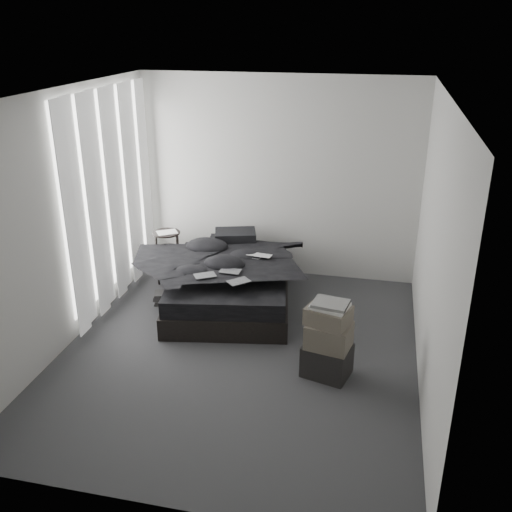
% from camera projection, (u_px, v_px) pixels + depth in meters
% --- Properties ---
extents(floor, '(3.60, 4.20, 0.01)m').
position_uv_depth(floor, '(239.00, 351.00, 5.93)').
color(floor, '#333336').
rests_on(floor, ground).
extents(ceiling, '(3.60, 4.20, 0.01)m').
position_uv_depth(ceiling, '(236.00, 94.00, 4.92)').
color(ceiling, white).
rests_on(ceiling, ground).
extents(wall_back, '(3.60, 0.01, 2.60)m').
position_uv_depth(wall_back, '(278.00, 178.00, 7.32)').
color(wall_back, beige).
rests_on(wall_back, ground).
extents(wall_front, '(3.60, 0.01, 2.60)m').
position_uv_depth(wall_front, '(153.00, 350.00, 3.54)').
color(wall_front, beige).
rests_on(wall_front, ground).
extents(wall_left, '(0.01, 4.20, 2.60)m').
position_uv_depth(wall_left, '(66.00, 221.00, 5.79)').
color(wall_left, beige).
rests_on(wall_left, ground).
extents(wall_right, '(0.01, 4.20, 2.60)m').
position_uv_depth(wall_right, '(434.00, 250.00, 5.06)').
color(wall_right, beige).
rests_on(wall_right, ground).
extents(window_left, '(0.02, 2.00, 2.30)m').
position_uv_depth(window_left, '(108.00, 192.00, 6.58)').
color(window_left, white).
rests_on(window_left, wall_left).
extents(curtain_left, '(0.06, 2.12, 2.48)m').
position_uv_depth(curtain_left, '(112.00, 198.00, 6.59)').
color(curtain_left, white).
rests_on(curtain_left, wall_left).
extents(bed, '(1.68, 2.04, 0.25)m').
position_uv_depth(bed, '(230.00, 294.00, 6.87)').
color(bed, black).
rests_on(bed, floor).
extents(mattress, '(1.62, 1.98, 0.20)m').
position_uv_depth(mattress, '(230.00, 278.00, 6.79)').
color(mattress, black).
rests_on(mattress, bed).
extents(duvet, '(1.60, 1.77, 0.21)m').
position_uv_depth(duvet, '(229.00, 263.00, 6.67)').
color(duvet, black).
rests_on(duvet, mattress).
extents(pillow_lower, '(0.61, 0.46, 0.12)m').
position_uv_depth(pillow_lower, '(231.00, 243.00, 7.38)').
color(pillow_lower, black).
rests_on(pillow_lower, mattress).
extents(pillow_upper, '(0.59, 0.48, 0.12)m').
position_uv_depth(pillow_upper, '(235.00, 235.00, 7.32)').
color(pillow_upper, black).
rests_on(pillow_upper, pillow_lower).
extents(laptop, '(0.32, 0.23, 0.02)m').
position_uv_depth(laptop, '(258.00, 252.00, 6.69)').
color(laptop, silver).
rests_on(laptop, duvet).
extents(comic_a, '(0.28, 0.25, 0.01)m').
position_uv_depth(comic_a, '(205.00, 270.00, 6.22)').
color(comic_a, black).
rests_on(comic_a, duvet).
extents(comic_b, '(0.24, 0.16, 0.01)m').
position_uv_depth(comic_b, '(230.00, 265.00, 6.33)').
color(comic_b, black).
rests_on(comic_b, duvet).
extents(comic_c, '(0.27, 0.27, 0.01)m').
position_uv_depth(comic_c, '(239.00, 275.00, 6.08)').
color(comic_c, black).
rests_on(comic_c, duvet).
extents(side_stand, '(0.47, 0.47, 0.66)m').
position_uv_depth(side_stand, '(168.00, 256.00, 7.44)').
color(side_stand, black).
rests_on(side_stand, floor).
extents(papers, '(0.31, 0.30, 0.01)m').
position_uv_depth(papers, '(167.00, 233.00, 7.31)').
color(papers, white).
rests_on(papers, side_stand).
extents(floor_books, '(0.17, 0.21, 0.13)m').
position_uv_depth(floor_books, '(160.00, 298.00, 6.90)').
color(floor_books, black).
rests_on(floor_books, floor).
extents(box_lower, '(0.51, 0.44, 0.32)m').
position_uv_depth(box_lower, '(327.00, 360.00, 5.49)').
color(box_lower, black).
rests_on(box_lower, floor).
extents(box_mid, '(0.46, 0.39, 0.24)m').
position_uv_depth(box_mid, '(329.00, 336.00, 5.37)').
color(box_mid, '#575045').
rests_on(box_mid, box_lower).
extents(box_upper, '(0.46, 0.42, 0.17)m').
position_uv_depth(box_upper, '(328.00, 315.00, 5.30)').
color(box_upper, '#575045').
rests_on(box_upper, box_mid).
extents(art_book_white, '(0.39, 0.34, 0.03)m').
position_uv_depth(art_book_white, '(330.00, 306.00, 5.26)').
color(art_book_white, silver).
rests_on(art_book_white, box_upper).
extents(art_book_snake, '(0.36, 0.30, 0.03)m').
position_uv_depth(art_book_snake, '(331.00, 304.00, 5.24)').
color(art_book_snake, silver).
rests_on(art_book_snake, art_book_white).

